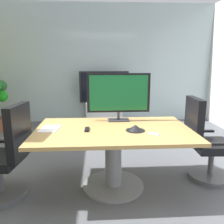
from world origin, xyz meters
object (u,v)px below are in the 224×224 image
Objects in this scene: conference_table at (113,144)px; remote_control at (87,129)px; conference_phone at (135,128)px; wall_display_unit at (104,106)px; tv_monitor at (119,94)px; office_chair_right at (205,146)px; office_chair_left at (6,160)px.

conference_table is 10.83× the size of remote_control.
conference_phone is at bearing -20.51° from conference_table.
conference_table is 1.41× the size of wall_display_unit.
conference_phone is at bearing -72.96° from tv_monitor.
wall_display_unit is at bearing 26.01° from office_chair_right.
remote_control is at bearing 174.22° from conference_phone.
remote_control is at bearing -173.31° from conference_table.
office_chair_right is 3.14m from wall_display_unit.
wall_display_unit is at bearing 85.57° from remote_control.
office_chair_right is 4.95× the size of conference_phone.
wall_display_unit is at bearing 92.61° from tv_monitor.
tv_monitor is 3.82× the size of conference_phone.
tv_monitor reaches higher than conference_phone.
office_chair_left is at bearing -172.75° from conference_table.
conference_phone is at bearing -4.82° from remote_control.
remote_control is at bearing 99.15° from office_chair_right.
tv_monitor is at bearing 119.76° from office_chair_left.
conference_table is 0.69m from tv_monitor.
remote_control is (0.90, 0.12, 0.30)m from office_chair_left.
office_chair_left is 3.39m from wall_display_unit.
wall_display_unit is (-0.02, 3.02, -0.11)m from conference_table.
conference_phone is (0.27, -3.11, 0.34)m from wall_display_unit.
tv_monitor is (1.31, 0.55, 0.65)m from office_chair_left.
office_chair_right is at bearing -66.83° from wall_display_unit.
conference_phone is at bearing 99.23° from office_chair_left.
office_chair_left is at bearing -177.60° from conference_phone.
wall_display_unit is 5.95× the size of conference_phone.
wall_display_unit reaches higher than remote_control.
remote_control is (-1.52, -0.17, 0.30)m from office_chair_right.
office_chair_right is at bearing 103.56° from office_chair_left.
conference_table is 2.19× the size of tv_monitor.
office_chair_right is 1.32m from tv_monitor.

